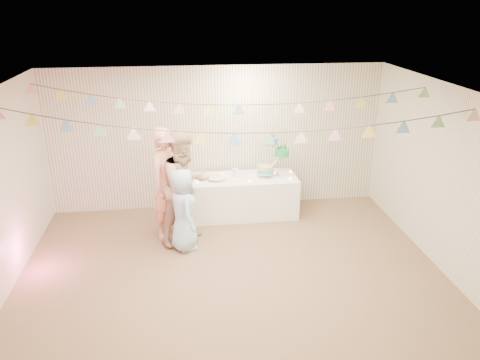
{
  "coord_description": "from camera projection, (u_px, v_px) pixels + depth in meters",
  "views": [
    {
      "loc": [
        -0.61,
        -5.61,
        3.68
      ],
      "look_at": [
        0.2,
        0.8,
        1.15
      ],
      "focal_mm": 35.0,
      "sensor_mm": 36.0,
      "label": 1
    }
  ],
  "objects": [
    {
      "name": "person_child",
      "position": [
        183.0,
        210.0,
        7.13
      ],
      "size": [
        0.54,
        0.71,
        1.31
      ],
      "primitive_type": "imported",
      "rotation": [
        0.0,
        0.0,
        1.78
      ],
      "color": "#9FC7E1",
      "rests_on": "floor"
    },
    {
      "name": "tealight_4",
      "position": [
        290.0,
        178.0,
        8.16
      ],
      "size": [
        0.04,
        0.04,
        0.03
      ],
      "primitive_type": "cylinder",
      "color": "#FFD88C",
      "rests_on": "table"
    },
    {
      "name": "tealight_5",
      "position": [
        290.0,
        171.0,
        8.47
      ],
      "size": [
        0.04,
        0.04,
        0.03
      ],
      "primitive_type": "cylinder",
      "color": "#FFD88C",
      "rests_on": "table"
    },
    {
      "name": "ceiling",
      "position": [
        232.0,
        93.0,
        5.64
      ],
      "size": [
        6.0,
        6.0,
        0.0
      ],
      "primitive_type": "plane",
      "color": "beige",
      "rests_on": "ground"
    },
    {
      "name": "person_adult_a",
      "position": [
        168.0,
        184.0,
        7.43
      ],
      "size": [
        0.76,
        0.8,
        1.83
      ],
      "primitive_type": "imported",
      "rotation": [
        0.0,
        0.0,
        0.89
      ],
      "color": "tan",
      "rests_on": "floor"
    },
    {
      "name": "bunting_back",
      "position": [
        224.0,
        96.0,
        6.75
      ],
      "size": [
        5.6,
        1.1,
        0.4
      ],
      "primitive_type": null,
      "color": "pink",
      "rests_on": "ceiling"
    },
    {
      "name": "front_wall",
      "position": [
        267.0,
        310.0,
        3.81
      ],
      "size": [
        6.0,
        6.0,
        0.0
      ],
      "primitive_type": "plane",
      "color": "silver",
      "rests_on": "ground"
    },
    {
      "name": "floor",
      "position": [
        233.0,
        277.0,
        6.59
      ],
      "size": [
        6.0,
        6.0,
        0.0
      ],
      "primitive_type": "plane",
      "color": "brown",
      "rests_on": "ground"
    },
    {
      "name": "bunting_front",
      "position": [
        234.0,
        120.0,
        5.56
      ],
      "size": [
        5.6,
        0.9,
        0.36
      ],
      "primitive_type": null,
      "color": "#72A5E5",
      "rests_on": "ceiling"
    },
    {
      "name": "tealight_0",
      "position": [
        197.0,
        182.0,
        8.0
      ],
      "size": [
        0.04,
        0.04,
        0.03
      ],
      "primitive_type": "cylinder",
      "color": "#FFD88C",
      "rests_on": "table"
    },
    {
      "name": "person_adult_b",
      "position": [
        185.0,
        187.0,
        7.27
      ],
      "size": [
        1.14,
        1.11,
        1.84
      ],
      "primitive_type": "imported",
      "rotation": [
        0.0,
        0.0,
        0.67
      ],
      "color": "tan",
      "rests_on": "floor"
    },
    {
      "name": "table",
      "position": [
        242.0,
        196.0,
        8.36
      ],
      "size": [
        1.92,
        0.77,
        0.72
      ],
      "primitive_type": "cube",
      "color": "white",
      "rests_on": "floor"
    },
    {
      "name": "tealight_2",
      "position": [
        250.0,
        181.0,
        8.04
      ],
      "size": [
        0.04,
        0.04,
        0.03
      ],
      "primitive_type": "cylinder",
      "color": "#FFD88C",
      "rests_on": "table"
    },
    {
      "name": "platter",
      "position": [
        217.0,
        177.0,
        8.12
      ],
      "size": [
        0.32,
        0.32,
        0.02
      ],
      "primitive_type": "cylinder",
      "color": "white",
      "rests_on": "table"
    },
    {
      "name": "cake_stand",
      "position": [
        273.0,
        154.0,
        8.2
      ],
      "size": [
        0.65,
        0.38,
        0.73
      ],
      "primitive_type": null,
      "color": "silver",
      "rests_on": "table"
    },
    {
      "name": "cake_middle",
      "position": [
        282.0,
        152.0,
        8.31
      ],
      "size": [
        0.27,
        0.27,
        0.22
      ],
      "primitive_type": null,
      "color": "green",
      "rests_on": "cake_stand"
    },
    {
      "name": "posy",
      "position": [
        235.0,
        171.0,
        8.23
      ],
      "size": [
        0.14,
        0.14,
        0.16
      ],
      "primitive_type": null,
      "color": "white",
      "rests_on": "table"
    },
    {
      "name": "right_wall",
      "position": [
        448.0,
        182.0,
        6.47
      ],
      "size": [
        5.0,
        5.0,
        0.0
      ],
      "primitive_type": "plane",
      "color": "silver",
      "rests_on": "ground"
    },
    {
      "name": "cake_top_tier",
      "position": [
        270.0,
        140.0,
        8.07
      ],
      "size": [
        0.25,
        0.25,
        0.19
      ],
      "primitive_type": null,
      "color": "#3E86C4",
      "rests_on": "cake_stand"
    },
    {
      "name": "tealight_1",
      "position": [
        222.0,
        174.0,
        8.35
      ],
      "size": [
        0.04,
        0.04,
        0.03
      ],
      "primitive_type": "cylinder",
      "color": "#FFD88C",
      "rests_on": "table"
    },
    {
      "name": "tealight_3",
      "position": [
        260.0,
        171.0,
        8.47
      ],
      "size": [
        0.04,
        0.04,
        0.03
      ],
      "primitive_type": "cylinder",
      "color": "#FFD88C",
      "rests_on": "table"
    },
    {
      "name": "cake_bottom",
      "position": [
        265.0,
        170.0,
        8.23
      ],
      "size": [
        0.31,
        0.31,
        0.15
      ],
      "primitive_type": null,
      "color": "#2AC4B8",
      "rests_on": "cake_stand"
    },
    {
      "name": "back_wall",
      "position": [
        217.0,
        139.0,
        8.43
      ],
      "size": [
        6.0,
        6.0,
        0.0
      ],
      "primitive_type": "plane",
      "color": "silver",
      "rests_on": "ground"
    },
    {
      "name": "tealight_6",
      "position": [
        275.0,
        173.0,
        8.38
      ],
      "size": [
        0.04,
        0.04,
        0.03
      ],
      "primitive_type": "cylinder",
      "color": "#FFD88C",
      "rests_on": "table"
    }
  ]
}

